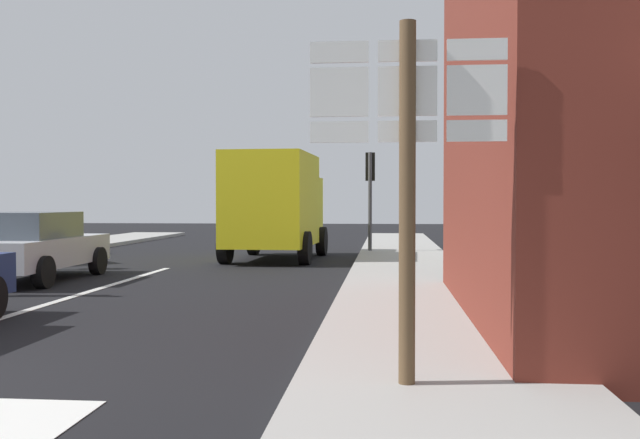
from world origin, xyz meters
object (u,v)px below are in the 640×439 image
traffic_light_far_right (370,179)px  sedan_far (32,245)px  delivery_truck (275,203)px  route_sign_post (407,164)px

traffic_light_far_right → sedan_far: bearing=-129.9°
delivery_truck → traffic_light_far_right: traffic_light_far_right is taller
sedan_far → delivery_truck: delivery_truck is taller
sedan_far → route_sign_post: bearing=-47.8°
route_sign_post → traffic_light_far_right: bearing=92.3°
sedan_far → traffic_light_far_right: (7.01, 8.38, 1.66)m
sedan_far → route_sign_post: route_sign_post is taller
delivery_truck → traffic_light_far_right: size_ratio=1.56×
sedan_far → traffic_light_far_right: traffic_light_far_right is taller
delivery_truck → traffic_light_far_right: 3.70m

